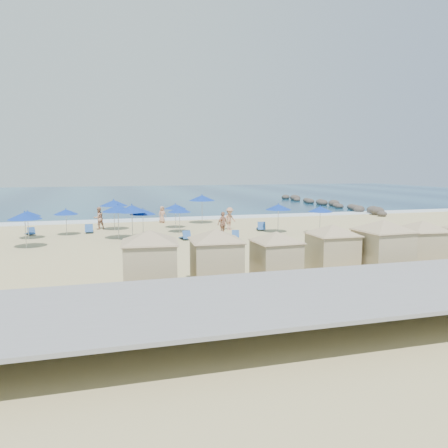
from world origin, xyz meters
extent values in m
plane|color=tan|center=(0.00, 0.00, 0.00)|extent=(160.00, 160.00, 0.00)
cube|color=navy|center=(0.00, 55.00, 0.03)|extent=(160.00, 80.00, 0.06)
cube|color=white|center=(0.00, 15.50, 0.04)|extent=(160.00, 2.50, 0.08)
cube|color=gray|center=(0.00, -13.00, 0.55)|extent=(160.00, 2.20, 1.10)
cube|color=gray|center=(0.00, -16.00, 1.16)|extent=(160.00, 4.00, 0.12)
ellipsoid|color=#302B28|center=(23.40, 12.00, 0.28)|extent=(1.00, 1.00, 0.65)
ellipsoid|color=#302B28|center=(23.88, 13.50, 0.41)|extent=(1.48, 1.48, 0.96)
ellipsoid|color=#302B28|center=(24.36, 15.00, 0.39)|extent=(1.40, 1.40, 0.91)
ellipsoid|color=#302B28|center=(23.52, 16.50, 0.36)|extent=(1.32, 1.32, 0.86)
ellipsoid|color=#302B28|center=(24.00, 18.00, 0.34)|extent=(1.24, 1.24, 0.81)
ellipsoid|color=#302B28|center=(24.48, 19.50, 0.32)|extent=(1.16, 1.16, 0.75)
ellipsoid|color=#302B28|center=(23.64, 21.00, 0.30)|extent=(1.08, 1.08, 0.70)
ellipsoid|color=#302B28|center=(24.12, 22.50, 0.28)|extent=(1.00, 1.00, 0.65)
ellipsoid|color=#302B28|center=(24.60, 24.00, 0.41)|extent=(1.48, 1.48, 0.96)
ellipsoid|color=#302B28|center=(23.76, 25.50, 0.39)|extent=(1.40, 1.40, 0.91)
ellipsoid|color=#302B28|center=(24.24, 27.00, 0.36)|extent=(1.32, 1.32, 0.86)
ellipsoid|color=#302B28|center=(23.40, 28.50, 0.34)|extent=(1.24, 1.24, 0.81)
ellipsoid|color=#302B28|center=(23.88, 30.00, 0.32)|extent=(1.16, 1.16, 0.75)
ellipsoid|color=#302B28|center=(24.36, 31.50, 0.30)|extent=(1.08, 1.08, 0.70)
ellipsoid|color=#302B28|center=(23.52, 33.00, 0.28)|extent=(1.00, 1.00, 0.65)
ellipsoid|color=#302B28|center=(24.00, 34.50, 0.41)|extent=(1.48, 1.48, 0.96)
ellipsoid|color=#302B28|center=(24.48, 36.00, 0.39)|extent=(1.40, 1.40, 0.91)
ellipsoid|color=#302B28|center=(23.64, 37.50, 0.36)|extent=(1.32, 1.32, 0.86)
cube|color=black|center=(5.08, -5.61, 0.41)|extent=(1.01, 1.01, 0.83)
cube|color=tan|center=(-3.34, -9.73, 1.05)|extent=(2.30, 2.30, 2.09)
cube|color=tan|center=(-3.34, -9.73, 2.09)|extent=(2.41, 2.41, 0.08)
pyramid|color=tan|center=(-3.34, -9.73, 2.62)|extent=(4.57, 4.57, 0.52)
cube|color=tan|center=(-0.50, -9.62, 1.02)|extent=(2.15, 2.15, 2.03)
cube|color=tan|center=(-0.50, -9.62, 2.03)|extent=(2.26, 2.26, 0.08)
pyramid|color=tan|center=(-0.50, -9.62, 2.54)|extent=(4.44, 4.44, 0.51)
cube|color=tan|center=(2.30, -9.60, 0.92)|extent=(1.95, 1.95, 1.85)
cube|color=tan|center=(2.30, -9.60, 1.85)|extent=(2.04, 2.04, 0.07)
pyramid|color=tan|center=(2.30, -9.60, 2.31)|extent=(4.04, 4.04, 0.46)
cube|color=tan|center=(5.41, -9.11, 0.98)|extent=(1.98, 1.98, 1.96)
cube|color=tan|center=(5.41, -9.11, 1.96)|extent=(2.07, 2.07, 0.08)
pyramid|color=tan|center=(5.41, -9.11, 2.45)|extent=(4.30, 4.30, 0.49)
cube|color=tan|center=(7.72, -9.79, 1.07)|extent=(2.26, 2.26, 2.15)
cube|color=tan|center=(7.72, -9.79, 2.15)|extent=(2.38, 2.38, 0.09)
pyramid|color=tan|center=(7.72, -9.79, 2.68)|extent=(4.70, 4.70, 0.54)
cube|color=tan|center=(10.36, -9.30, 1.00)|extent=(2.14, 2.14, 2.00)
cube|color=tan|center=(10.36, -9.30, 2.00)|extent=(2.24, 2.24, 0.08)
pyramid|color=tan|center=(10.36, -9.30, 2.50)|extent=(4.36, 4.36, 0.50)
cylinder|color=#A5A8AD|center=(-10.30, 6.29, 0.85)|extent=(0.04, 0.04, 1.69)
cone|color=#0D3094|center=(-10.30, 6.29, 1.85)|extent=(1.87, 1.87, 0.40)
sphere|color=#0D3094|center=(-10.30, 6.29, 2.09)|extent=(0.07, 0.07, 0.07)
cylinder|color=#A5A8AD|center=(-9.89, 2.43, 0.96)|extent=(0.05, 0.05, 1.93)
cone|color=#0D3094|center=(-9.89, 2.43, 2.11)|extent=(2.13, 2.13, 0.46)
sphere|color=#0D3094|center=(-9.89, 2.43, 2.39)|extent=(0.08, 0.08, 0.08)
cylinder|color=#A5A8AD|center=(-7.77, 7.39, 0.83)|extent=(0.04, 0.04, 1.66)
cone|color=#0D3094|center=(-7.77, 7.39, 1.81)|extent=(1.83, 1.83, 0.39)
sphere|color=#0D3094|center=(-7.77, 7.39, 2.05)|extent=(0.07, 0.07, 0.07)
cylinder|color=#A5A8AD|center=(-4.03, 4.42, 1.03)|extent=(0.05, 0.05, 2.06)
cone|color=#0D3094|center=(-4.03, 4.42, 2.25)|extent=(2.28, 2.28, 0.49)
sphere|color=#0D3094|center=(-4.03, 4.42, 2.55)|extent=(0.09, 0.09, 0.09)
cylinder|color=#A5A8AD|center=(-4.17, 9.28, 1.04)|extent=(0.05, 0.05, 2.07)
cone|color=#0D3094|center=(-4.17, 9.28, 2.26)|extent=(2.29, 2.29, 0.49)
sphere|color=#0D3094|center=(-4.17, 9.28, 2.56)|extent=(0.09, 0.09, 0.09)
cylinder|color=#A5A8AD|center=(-2.24, 4.88, 0.88)|extent=(0.05, 0.05, 1.76)
cone|color=#0D3094|center=(-2.24, 4.88, 1.92)|extent=(1.94, 1.94, 0.42)
sphere|color=#0D3094|center=(-2.24, 4.88, 2.17)|extent=(0.07, 0.07, 0.07)
cylinder|color=#A5A8AD|center=(-3.11, 3.69, 1.04)|extent=(0.05, 0.05, 2.08)
cone|color=#0D3094|center=(-3.11, 3.69, 2.28)|extent=(2.30, 2.30, 0.49)
sphere|color=#0D3094|center=(-3.11, 3.69, 2.58)|extent=(0.09, 0.09, 0.09)
cylinder|color=#A5A8AD|center=(0.91, 9.14, 0.85)|extent=(0.04, 0.04, 1.70)
cone|color=#0D3094|center=(0.91, 9.14, 1.86)|extent=(1.88, 1.88, 0.40)
sphere|color=#0D3094|center=(0.91, 9.14, 2.11)|extent=(0.07, 0.07, 0.07)
cylinder|color=#A5A8AD|center=(0.77, 6.47, 0.84)|extent=(0.04, 0.04, 1.68)
cone|color=#0D3094|center=(0.77, 6.47, 1.84)|extent=(1.86, 1.86, 0.40)
sphere|color=#0D3094|center=(0.77, 6.47, 2.08)|extent=(0.07, 0.07, 0.07)
cylinder|color=#A5A8AD|center=(3.77, 11.49, 1.09)|extent=(0.06, 0.06, 2.18)
cone|color=#0D3094|center=(3.77, 11.49, 2.38)|extent=(2.41, 2.41, 0.52)
sphere|color=#0D3094|center=(3.77, 11.49, 2.69)|extent=(0.09, 0.09, 0.09)
cylinder|color=#A5A8AD|center=(8.26, 4.26, 0.94)|extent=(0.05, 0.05, 1.88)
cone|color=#0D3094|center=(8.26, 4.26, 2.05)|extent=(2.08, 2.08, 0.45)
sphere|color=#0D3094|center=(8.26, 4.26, 2.33)|extent=(0.08, 0.08, 0.08)
cylinder|color=#A5A8AD|center=(11.23, 2.94, 0.88)|extent=(0.05, 0.05, 1.76)
cone|color=#0D3094|center=(11.23, 2.94, 1.92)|extent=(1.95, 1.95, 0.42)
sphere|color=#0D3094|center=(11.23, 2.94, 2.18)|extent=(0.07, 0.07, 0.07)
cube|color=#295297|center=(-10.53, 8.44, 0.15)|extent=(0.91, 1.23, 0.31)
cube|color=#295297|center=(-10.35, 8.01, 0.38)|extent=(0.60, 0.48, 0.54)
cube|color=#295297|center=(-6.16, 8.43, 0.17)|extent=(0.62, 1.30, 0.36)
cube|color=#295297|center=(-6.16, 7.89, 0.43)|extent=(0.61, 0.36, 0.63)
cube|color=#295297|center=(0.53, 3.13, 0.17)|extent=(0.70, 1.28, 0.34)
cube|color=#295297|center=(0.59, 2.61, 0.41)|extent=(0.61, 0.39, 0.60)
cube|color=#295297|center=(4.25, 2.78, 0.15)|extent=(0.80, 1.21, 0.31)
cube|color=#295297|center=(4.12, 2.32, 0.38)|extent=(0.59, 0.43, 0.54)
cube|color=#295297|center=(7.44, 5.94, 0.18)|extent=(0.93, 1.44, 0.36)
cube|color=#295297|center=(7.30, 5.40, 0.45)|extent=(0.69, 0.51, 0.64)
imported|color=tan|center=(-5.41, 10.26, 0.94)|extent=(1.14, 1.06, 1.87)
imported|color=tan|center=(3.52, 3.63, 0.93)|extent=(1.16, 1.00, 1.87)
imported|color=tan|center=(5.04, 6.89, 0.93)|extent=(1.39, 1.17, 1.87)
imported|color=tan|center=(0.29, 13.00, 0.78)|extent=(0.89, 0.73, 1.56)
camera|label=1|loc=(-5.24, -27.51, 5.15)|focal=35.00mm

